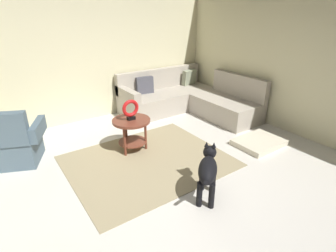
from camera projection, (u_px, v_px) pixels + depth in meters
The scene contains 10 objects.
ground_plane at pixel (166, 191), 3.47m from camera, with size 6.00×6.00×0.10m, color silver.
wall_back at pixel (79, 53), 5.11m from camera, with size 6.00×0.12×2.70m, color beige.
wall_right at pixel (310, 60), 4.44m from camera, with size 0.12×6.00×2.70m, color beige.
area_rug at pixel (148, 161), 4.05m from camera, with size 2.30×1.90×0.01m, color tan.
sectional_couch at pixel (188, 99), 5.89m from camera, with size 2.20×2.25×0.88m.
armchair at pixel (14, 144), 3.88m from camera, with size 0.97×0.87×0.88m.
side_table at pixel (132, 127), 4.22m from camera, with size 0.60×0.60×0.54m.
torus_sculpture at pixel (131, 109), 4.10m from camera, with size 0.28×0.08×0.33m.
dog_bed_mat at pixel (259, 142), 4.53m from camera, with size 0.80×0.60×0.09m, color beige.
dog at pixel (208, 170), 3.16m from camera, with size 0.65×0.62×0.63m.
Camera 1 is at (-1.60, -2.33, 2.14)m, focal length 28.40 mm.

